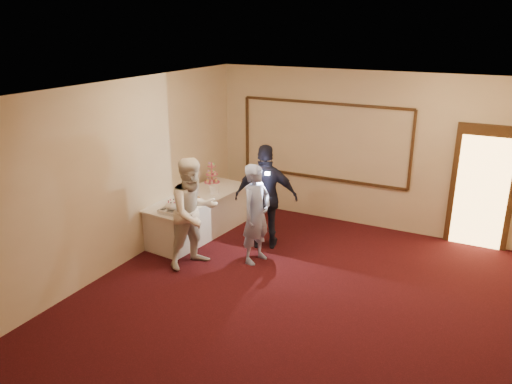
% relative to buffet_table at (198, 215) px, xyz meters
% --- Properties ---
extents(floor, '(7.00, 7.00, 0.00)m').
position_rel_buffet_table_xyz_m(floor, '(2.55, -1.59, -0.39)').
color(floor, black).
rests_on(floor, ground).
extents(room_walls, '(6.04, 7.04, 3.02)m').
position_rel_buffet_table_xyz_m(room_walls, '(2.55, -1.59, 1.64)').
color(room_walls, beige).
rests_on(room_walls, floor).
extents(wall_molding, '(3.45, 0.04, 1.55)m').
position_rel_buffet_table_xyz_m(wall_molding, '(1.75, 1.88, 1.21)').
color(wall_molding, black).
rests_on(wall_molding, room_walls).
extents(doorway, '(1.05, 0.07, 2.20)m').
position_rel_buffet_table_xyz_m(doorway, '(4.70, 1.86, 0.69)').
color(doorway, black).
rests_on(doorway, floor).
extents(buffet_table, '(1.13, 2.38, 0.77)m').
position_rel_buffet_table_xyz_m(buffet_table, '(0.00, 0.00, 0.00)').
color(buffet_table, silver).
rests_on(buffet_table, floor).
extents(pavlova_tray, '(0.37, 0.51, 0.18)m').
position_rel_buffet_table_xyz_m(pavlova_tray, '(0.08, -0.85, 0.46)').
color(pavlova_tray, silver).
rests_on(pavlova_tray, buffet_table).
extents(cupcake_stand, '(0.31, 0.31, 0.45)m').
position_rel_buffet_table_xyz_m(cupcake_stand, '(-0.19, 0.83, 0.54)').
color(cupcake_stand, '#D55275').
rests_on(cupcake_stand, buffet_table).
extents(plate_stack_a, '(0.20, 0.20, 0.17)m').
position_rel_buffet_table_xyz_m(plate_stack_a, '(-0.12, 0.08, 0.47)').
color(plate_stack_a, white).
rests_on(plate_stack_a, buffet_table).
extents(plate_stack_b, '(0.18, 0.18, 0.15)m').
position_rel_buffet_table_xyz_m(plate_stack_b, '(0.19, 0.28, 0.46)').
color(plate_stack_b, white).
rests_on(plate_stack_b, buffet_table).
extents(tart, '(0.25, 0.25, 0.05)m').
position_rel_buffet_table_xyz_m(tart, '(0.11, -0.25, 0.41)').
color(tart, white).
rests_on(tart, buffet_table).
extents(man, '(0.52, 0.68, 1.68)m').
position_rel_buffet_table_xyz_m(man, '(1.48, -0.49, 0.45)').
color(man, '#899DD2').
rests_on(man, floor).
extents(woman, '(0.98, 1.09, 1.82)m').
position_rel_buffet_table_xyz_m(woman, '(0.64, -1.06, 0.52)').
color(woman, silver).
rests_on(woman, floor).
extents(guest, '(1.18, 0.80, 1.87)m').
position_rel_buffet_table_xyz_m(guest, '(1.38, 0.10, 0.55)').
color(guest, black).
rests_on(guest, floor).
extents(camera_flash, '(0.07, 0.05, 0.05)m').
position_rel_buffet_table_xyz_m(camera_flash, '(1.50, -0.13, 1.06)').
color(camera_flash, white).
rests_on(camera_flash, guest).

